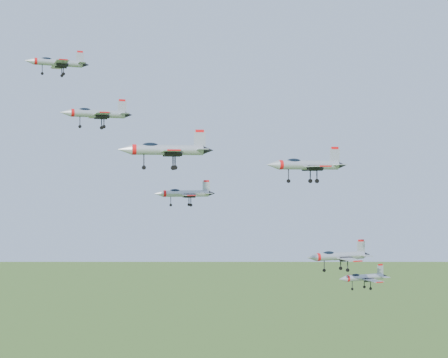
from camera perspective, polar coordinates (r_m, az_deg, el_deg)
name	(u,v)px	position (r m, az deg, el deg)	size (l,w,h in m)	color
jet_lead	(56,63)	(108.80, -15.07, 10.25)	(10.61, 8.77, 2.84)	#979CA2
jet_left_high	(96,113)	(91.86, -11.64, 5.89)	(10.47, 8.67, 2.80)	#979CA2
jet_right_high	(165,150)	(76.78, -5.43, 2.69)	(11.76, 9.96, 3.18)	#979CA2
jet_left_low	(184,193)	(108.68, -3.67, -1.32)	(10.77, 9.08, 2.90)	#979CA2
jet_right_low	(306,165)	(94.40, 7.51, 1.30)	(13.11, 10.97, 3.51)	#979CA2
jet_trail	(338,256)	(112.10, 10.39, -6.93)	(12.90, 10.69, 3.45)	#979CA2
jet_extra	(363,277)	(120.08, 12.58, -8.77)	(10.82, 8.93, 2.89)	#979CA2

